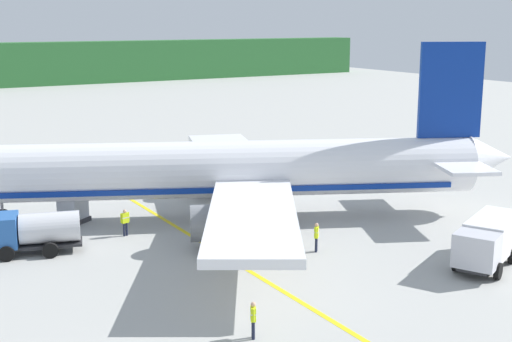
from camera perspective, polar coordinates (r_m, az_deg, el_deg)
airliner_foreground at (r=47.13m, az=-3.13°, el=0.02°), size 39.26×33.08×11.90m
service_truck_fuel at (r=40.98m, az=18.44°, el=-5.29°), size 6.84×4.87×2.51m
service_truck_baggage at (r=42.69m, az=-17.86°, el=-4.64°), size 5.66×3.42×2.40m
cargo_container_near at (r=48.56m, az=-14.71°, el=-2.94°), size 2.36×2.36×2.07m
crew_marshaller at (r=44.78m, az=-10.62°, el=-3.97°), size 0.62×0.30×1.72m
crew_loader_left at (r=30.35m, az=-0.23°, el=-11.81°), size 0.41×0.57×1.66m
crew_loader_right at (r=41.20m, az=4.94°, el=-5.20°), size 0.47×0.49×1.75m
apron_guide_line at (r=42.51m, az=-3.97°, el=-6.09°), size 0.30×60.00×0.01m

